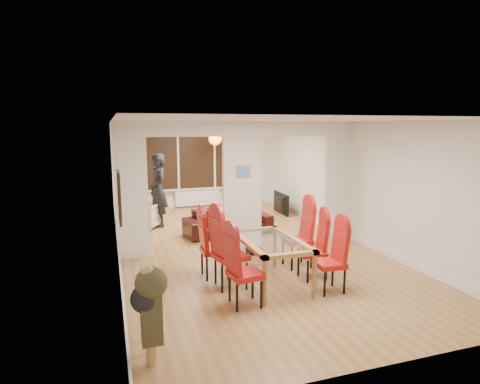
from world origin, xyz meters
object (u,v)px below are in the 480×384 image
dining_table (270,261)px  armchair (146,215)px  bottle (238,205)px  dining_chair_lc (215,245)px  television (278,203)px  sofa (228,221)px  coffee_table (229,214)px  dining_chair_rb (313,248)px  bowl (223,210)px  dining_chair_lb (231,250)px  dining_chair_la (245,268)px  person (158,190)px  dining_chair_rc (297,236)px  dining_chair_ra (330,259)px

dining_table → armchair: bearing=110.1°
bottle → dining_chair_lc: bearing=-113.1°
dining_table → television: bearing=65.3°
dining_chair_lc → television: (2.97, 4.20, -0.24)m
television → sofa: bearing=132.4°
dining_table → coffee_table: (0.66, 4.59, -0.25)m
coffee_table → bottle: (0.23, -0.11, 0.26)m
dining_chair_rb → sofa: size_ratio=0.52×
dining_table → bowl: size_ratio=6.62×
dining_chair_lb → dining_chair_rb: bearing=-15.6°
bottle → dining_table: bearing=-101.3°
sofa → bottle: sofa is taller
dining_chair_la → dining_table: bearing=35.5°
person → television: 3.53m
dining_chair_rc → armchair: (-2.33, 3.72, -0.26)m
dining_chair_la → dining_chair_lb: size_ratio=0.92×
dining_chair_ra → dining_chair_rc: size_ratio=0.92×
dining_chair_lc → bowl: dining_chair_lc is taller
dining_chair_la → coffee_table: bearing=67.3°
television → bowl: 1.72m
dining_chair_la → dining_chair_ra: size_ratio=1.04×
dining_chair_lb → dining_chair_lc: size_ratio=1.08×
dining_chair_ra → coffee_table: bearing=94.2°
sofa → person: 2.02m
dining_chair_lc → dining_chair_rb: dining_chair_lc is taller
sofa → dining_chair_lb: bearing=-111.9°
dining_table → dining_chair_rc: dining_chair_rc is taller
person → coffee_table: 2.08m
dining_chair_lb → bottle: (1.53, 4.40, -0.21)m
bowl → dining_table: bearing=-96.2°
sofa → dining_chair_rb: bearing=-86.3°
television → coffee_table: size_ratio=1.01×
dining_chair_lb → dining_table: bearing=-19.0°
dining_table → dining_chair_la: size_ratio=1.45×
coffee_table → bottle: 0.37m
dining_table → dining_chair_rc: (0.76, 0.59, 0.20)m
coffee_table → sofa: bearing=-106.9°
dining_chair_rb → coffee_table: dining_chair_rb is taller
dining_chair_rb → dining_chair_rc: dining_chair_rc is taller
armchair → dining_chair_rc: bearing=-24.0°
sofa → television: television is taller
dining_chair_rc → person: (-2.00, 3.76, 0.35)m
dining_table → dining_chair_ra: size_ratio=1.50×
dining_chair_rc → sofa: 2.58m
bottle → coffee_table: bearing=154.5°
dining_chair_ra → bowl: bearing=96.1°
television → coffee_table: television is taller
armchair → person: (0.33, 0.04, 0.61)m
dining_chair_rb → dining_chair_la: bearing=-143.8°
dining_chair_rc → coffee_table: dining_chair_rc is taller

